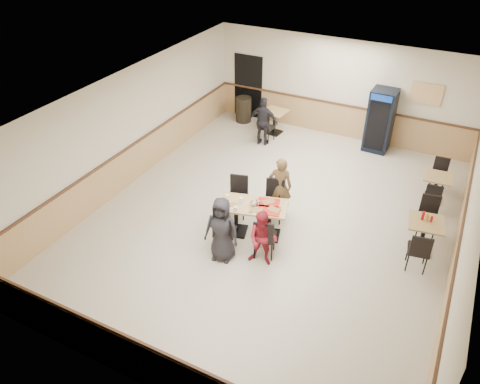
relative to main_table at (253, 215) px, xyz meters
The scene contains 20 objects.
ground 0.93m from the main_table, 76.61° to the left, with size 10.00×10.00×0.00m, color beige.
room_shell 3.82m from the main_table, 59.29° to the left, with size 10.00×10.00×10.00m.
main_table is the anchor object (origin of this frame).
main_chairs 0.06m from the main_table, 164.57° to the right, with size 1.75×2.05×1.02m.
diner_woman_left 1.05m from the main_table, 102.46° to the right, with size 0.73×0.47×1.49m, color black.
diner_woman_right 0.99m from the main_table, 52.19° to the right, with size 0.62×0.48×1.28m, color maroon.
diner_man_opposite 1.06m from the main_table, 77.54° to the left, with size 0.55×0.36×1.52m, color brown.
lone_diner 4.40m from the main_table, 111.55° to the left, with size 0.87×0.36×1.49m, color black.
tabletop_clutter 0.31m from the main_table, 13.55° to the right, with size 1.33×0.89×0.12m.
side_table_near 3.67m from the main_table, 18.05° to the left, with size 0.82×0.82×0.77m.
side_table_near_chair_south 3.53m from the main_table, ahead, with size 0.45×0.45×0.97m, color black, non-canonical shape.
side_table_near_chair_north 3.90m from the main_table, 26.63° to the left, with size 0.45×0.45×0.97m, color black, non-canonical shape.
side_table_far 4.77m from the main_table, 43.58° to the left, with size 0.67×0.67×0.69m.
side_table_far_chair_south 4.41m from the main_table, 38.38° to the left, with size 0.40×0.40×0.87m, color black, non-canonical shape.
side_table_far_chair_north 5.17m from the main_table, 48.02° to the left, with size 0.40×0.40×0.87m, color black, non-canonical shape.
condiment_caddy 3.67m from the main_table, 18.95° to the left, with size 0.23×0.06×0.20m.
back_table 5.19m from the main_table, 108.09° to the left, with size 0.78×0.78×0.75m.
back_table_chair_lone 4.63m from the main_table, 110.41° to the left, with size 0.44×0.44×0.95m, color black, non-canonical shape.
pepsi_cooler 5.56m from the main_table, 73.99° to the left, with size 0.72×0.73×1.86m.
trash_bin 6.02m from the main_table, 118.57° to the left, with size 0.52×0.52×0.82m, color black.
Camera 1 is at (3.37, -8.31, 6.71)m, focal length 35.00 mm.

